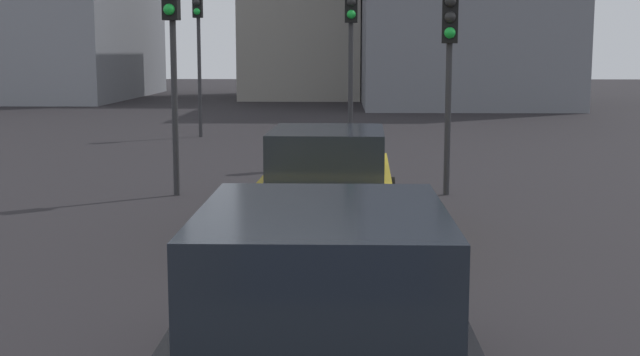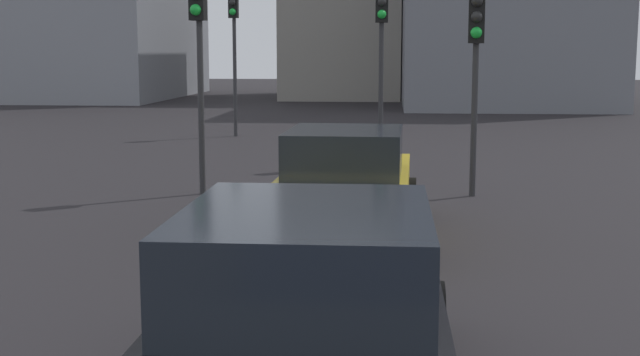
{
  "view_description": "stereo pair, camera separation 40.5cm",
  "coord_description": "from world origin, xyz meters",
  "px_view_note": "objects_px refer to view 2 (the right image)",
  "views": [
    {
      "loc": [
        -1.5,
        -0.29,
        2.57
      ],
      "look_at": [
        5.7,
        -0.1,
        1.5
      ],
      "focal_mm": 47.73,
      "sensor_mm": 36.0,
      "label": 1
    },
    {
      "loc": [
        -1.48,
        -0.7,
        2.57
      ],
      "look_at": [
        5.7,
        -0.1,
        1.5
      ],
      "focal_mm": 47.73,
      "sensor_mm": 36.0,
      "label": 2
    }
  ],
  "objects_px": {
    "traffic_light_near_right": "(476,49)",
    "car_black_second": "(309,322)",
    "traffic_light_near_left": "(234,31)",
    "car_yellow_lead": "(346,185)",
    "traffic_light_far_left": "(382,34)",
    "traffic_light_far_right": "(198,33)"
  },
  "relations": [
    {
      "from": "traffic_light_near_right",
      "to": "car_black_second",
      "type": "bearing_deg",
      "value": -5.68
    },
    {
      "from": "traffic_light_near_right",
      "to": "traffic_light_near_left",
      "type": "bearing_deg",
      "value": -143.22
    },
    {
      "from": "car_yellow_lead",
      "to": "traffic_light_near_left",
      "type": "xyz_separation_m",
      "value": [
        13.96,
        4.13,
        2.47
      ]
    },
    {
      "from": "traffic_light_far_left",
      "to": "traffic_light_near_left",
      "type": "bearing_deg",
      "value": -145.72
    },
    {
      "from": "traffic_light_near_left",
      "to": "traffic_light_far_right",
      "type": "bearing_deg",
      "value": 11.11
    },
    {
      "from": "traffic_light_near_left",
      "to": "traffic_light_far_right",
      "type": "distance_m",
      "value": 10.73
    },
    {
      "from": "traffic_light_near_left",
      "to": "traffic_light_near_right",
      "type": "height_order",
      "value": "traffic_light_near_left"
    },
    {
      "from": "traffic_light_far_right",
      "to": "car_yellow_lead",
      "type": "bearing_deg",
      "value": 47.84
    },
    {
      "from": "traffic_light_near_left",
      "to": "traffic_light_near_right",
      "type": "relative_size",
      "value": 1.24
    },
    {
      "from": "traffic_light_near_right",
      "to": "traffic_light_far_left",
      "type": "relative_size",
      "value": 0.88
    },
    {
      "from": "car_black_second",
      "to": "traffic_light_near_left",
      "type": "height_order",
      "value": "traffic_light_near_left"
    },
    {
      "from": "traffic_light_far_left",
      "to": "traffic_light_far_right",
      "type": "distance_m",
      "value": 5.42
    },
    {
      "from": "car_yellow_lead",
      "to": "traffic_light_near_right",
      "type": "distance_m",
      "value": 4.48
    },
    {
      "from": "car_black_second",
      "to": "traffic_light_near_right",
      "type": "distance_m",
      "value": 10.02
    },
    {
      "from": "car_black_second",
      "to": "traffic_light_far_right",
      "type": "height_order",
      "value": "traffic_light_far_right"
    },
    {
      "from": "car_black_second",
      "to": "traffic_light_near_left",
      "type": "distance_m",
      "value": 20.68
    },
    {
      "from": "car_black_second",
      "to": "traffic_light_near_left",
      "type": "bearing_deg",
      "value": 11.53
    },
    {
      "from": "traffic_light_near_left",
      "to": "traffic_light_near_right",
      "type": "bearing_deg",
      "value": 34.69
    },
    {
      "from": "car_black_second",
      "to": "traffic_light_far_left",
      "type": "relative_size",
      "value": 1.14
    },
    {
      "from": "traffic_light_far_right",
      "to": "traffic_light_near_right",
      "type": "bearing_deg",
      "value": 99.79
    },
    {
      "from": "car_yellow_lead",
      "to": "traffic_light_near_right",
      "type": "bearing_deg",
      "value": -29.09
    },
    {
      "from": "traffic_light_far_left",
      "to": "traffic_light_near_right",
      "type": "bearing_deg",
      "value": 20.42
    }
  ]
}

